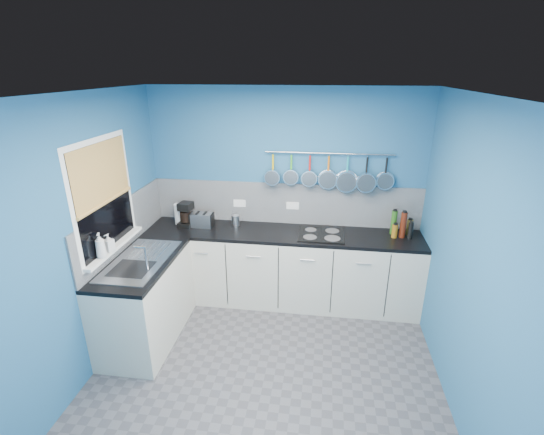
% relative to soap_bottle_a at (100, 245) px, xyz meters
% --- Properties ---
extents(floor, '(3.20, 3.00, 0.02)m').
position_rel_soap_bottle_a_xyz_m(floor, '(1.53, -0.05, -1.18)').
color(floor, '#47474C').
rests_on(floor, ground).
extents(ceiling, '(3.20, 3.00, 0.02)m').
position_rel_soap_bottle_a_xyz_m(ceiling, '(1.53, -0.05, 1.34)').
color(ceiling, white).
rests_on(ceiling, ground).
extents(wall_back, '(3.20, 0.02, 2.50)m').
position_rel_soap_bottle_a_xyz_m(wall_back, '(1.53, 1.46, 0.08)').
color(wall_back, '#235A84').
rests_on(wall_back, ground).
extents(wall_front, '(3.20, 0.02, 2.50)m').
position_rel_soap_bottle_a_xyz_m(wall_front, '(1.53, -1.56, 0.08)').
color(wall_front, '#235A84').
rests_on(wall_front, ground).
extents(wall_left, '(0.02, 3.00, 2.50)m').
position_rel_soap_bottle_a_xyz_m(wall_left, '(-0.08, -0.05, 0.08)').
color(wall_left, '#235A84').
rests_on(wall_left, ground).
extents(wall_right, '(0.02, 3.00, 2.50)m').
position_rel_soap_bottle_a_xyz_m(wall_right, '(3.14, -0.05, 0.08)').
color(wall_right, '#235A84').
rests_on(wall_right, ground).
extents(backsplash_back, '(3.20, 0.02, 0.50)m').
position_rel_soap_bottle_a_xyz_m(backsplash_back, '(1.53, 1.44, -0.02)').
color(backsplash_back, '#9FA0A3').
rests_on(backsplash_back, wall_back).
extents(backsplash_left, '(0.02, 1.80, 0.50)m').
position_rel_soap_bottle_a_xyz_m(backsplash_left, '(-0.06, 0.55, -0.02)').
color(backsplash_left, '#9FA0A3').
rests_on(backsplash_left, wall_left).
extents(cabinet_run_back, '(3.20, 0.60, 0.86)m').
position_rel_soap_bottle_a_xyz_m(cabinet_run_back, '(1.53, 1.15, -0.74)').
color(cabinet_run_back, beige).
rests_on(cabinet_run_back, ground).
extents(worktop_back, '(3.20, 0.60, 0.04)m').
position_rel_soap_bottle_a_xyz_m(worktop_back, '(1.53, 1.15, -0.29)').
color(worktop_back, black).
rests_on(worktop_back, cabinet_run_back).
extents(cabinet_run_left, '(0.60, 1.20, 0.86)m').
position_rel_soap_bottle_a_xyz_m(cabinet_run_left, '(0.23, 0.25, -0.74)').
color(cabinet_run_left, beige).
rests_on(cabinet_run_left, ground).
extents(worktop_left, '(0.60, 1.20, 0.04)m').
position_rel_soap_bottle_a_xyz_m(worktop_left, '(0.23, 0.25, -0.29)').
color(worktop_left, black).
rests_on(worktop_left, cabinet_run_left).
extents(window_frame, '(0.01, 1.00, 1.10)m').
position_rel_soap_bottle_a_xyz_m(window_frame, '(-0.05, 0.25, 0.38)').
color(window_frame, white).
rests_on(window_frame, wall_left).
extents(window_glass, '(0.01, 0.90, 1.00)m').
position_rel_soap_bottle_a_xyz_m(window_glass, '(-0.04, 0.25, 0.38)').
color(window_glass, black).
rests_on(window_glass, wall_left).
extents(bamboo_blind, '(0.01, 0.90, 0.55)m').
position_rel_soap_bottle_a_xyz_m(bamboo_blind, '(-0.03, 0.25, 0.61)').
color(bamboo_blind, tan).
rests_on(bamboo_blind, wall_left).
extents(window_sill, '(0.10, 0.98, 0.03)m').
position_rel_soap_bottle_a_xyz_m(window_sill, '(-0.02, 0.25, -0.13)').
color(window_sill, white).
rests_on(window_sill, wall_left).
extents(sink_unit, '(0.50, 0.95, 0.01)m').
position_rel_soap_bottle_a_xyz_m(sink_unit, '(0.23, 0.25, -0.27)').
color(sink_unit, silver).
rests_on(sink_unit, worktop_left).
extents(mixer_tap, '(0.12, 0.08, 0.26)m').
position_rel_soap_bottle_a_xyz_m(mixer_tap, '(0.39, 0.07, -0.14)').
color(mixer_tap, silver).
rests_on(mixer_tap, worktop_left).
extents(socket_left, '(0.15, 0.01, 0.09)m').
position_rel_soap_bottle_a_xyz_m(socket_left, '(0.98, 1.43, -0.04)').
color(socket_left, white).
rests_on(socket_left, backsplash_back).
extents(socket_right, '(0.15, 0.01, 0.09)m').
position_rel_soap_bottle_a_xyz_m(socket_right, '(1.63, 1.43, -0.04)').
color(socket_right, white).
rests_on(socket_right, backsplash_back).
extents(pot_rail, '(1.45, 0.02, 0.02)m').
position_rel_soap_bottle_a_xyz_m(pot_rail, '(2.03, 1.40, 0.61)').
color(pot_rail, silver).
rests_on(pot_rail, wall_back).
extents(soap_bottle_a, '(0.12, 0.12, 0.24)m').
position_rel_soap_bottle_a_xyz_m(soap_bottle_a, '(0.00, 0.00, 0.00)').
color(soap_bottle_a, white).
rests_on(soap_bottle_a, window_sill).
extents(soap_bottle_b, '(0.10, 0.10, 0.17)m').
position_rel_soap_bottle_a_xyz_m(soap_bottle_b, '(0.00, 0.13, -0.03)').
color(soap_bottle_b, white).
rests_on(soap_bottle_b, window_sill).
extents(paper_towel, '(0.13, 0.13, 0.25)m').
position_rel_soap_bottle_a_xyz_m(paper_towel, '(0.27, 1.24, -0.14)').
color(paper_towel, white).
rests_on(paper_towel, worktop_back).
extents(coffee_maker, '(0.19, 0.20, 0.29)m').
position_rel_soap_bottle_a_xyz_m(coffee_maker, '(0.38, 1.18, -0.13)').
color(coffee_maker, black).
rests_on(coffee_maker, worktop_back).
extents(toaster, '(0.26, 0.16, 0.17)m').
position_rel_soap_bottle_a_xyz_m(toaster, '(0.57, 1.19, -0.19)').
color(toaster, silver).
rests_on(toaster, worktop_back).
extents(canister, '(0.10, 0.10, 0.14)m').
position_rel_soap_bottle_a_xyz_m(canister, '(0.96, 1.26, -0.20)').
color(canister, silver).
rests_on(canister, worktop_back).
extents(hob, '(0.51, 0.45, 0.01)m').
position_rel_soap_bottle_a_xyz_m(hob, '(1.99, 1.13, -0.26)').
color(hob, black).
rests_on(hob, worktop_back).
extents(pan_0, '(0.18, 0.11, 0.37)m').
position_rel_soap_bottle_a_xyz_m(pan_0, '(1.40, 1.39, 0.42)').
color(pan_0, silver).
rests_on(pan_0, pot_rail).
extents(pan_1, '(0.18, 0.07, 0.37)m').
position_rel_soap_bottle_a_xyz_m(pan_1, '(1.61, 1.39, 0.42)').
color(pan_1, silver).
rests_on(pan_1, pot_rail).
extents(pan_2, '(0.19, 0.10, 0.38)m').
position_rel_soap_bottle_a_xyz_m(pan_2, '(1.82, 1.39, 0.42)').
color(pan_2, silver).
rests_on(pan_2, pot_rail).
extents(pan_3, '(0.22, 0.06, 0.41)m').
position_rel_soap_bottle_a_xyz_m(pan_3, '(2.03, 1.39, 0.41)').
color(pan_3, silver).
rests_on(pan_3, pot_rail).
extents(pan_4, '(0.25, 0.07, 0.44)m').
position_rel_soap_bottle_a_xyz_m(pan_4, '(2.24, 1.39, 0.39)').
color(pan_4, silver).
rests_on(pan_4, pot_rail).
extents(pan_5, '(0.22, 0.12, 0.41)m').
position_rel_soap_bottle_a_xyz_m(pan_5, '(2.45, 1.39, 0.40)').
color(pan_5, silver).
rests_on(pan_5, pot_rail).
extents(pan_6, '(0.20, 0.07, 0.39)m').
position_rel_soap_bottle_a_xyz_m(pan_6, '(2.67, 1.39, 0.42)').
color(pan_6, silver).
rests_on(pan_6, pot_rail).
extents(condiment_0, '(0.07, 0.07, 0.18)m').
position_rel_soap_bottle_a_xyz_m(condiment_0, '(2.97, 1.27, -0.18)').
color(condiment_0, olive).
rests_on(condiment_0, worktop_back).
extents(condiment_1, '(0.05, 0.05, 0.11)m').
position_rel_soap_bottle_a_xyz_m(condiment_1, '(2.90, 1.25, -0.22)').
color(condiment_1, '#3F721E').
rests_on(condiment_1, worktop_back).
extents(condiment_2, '(0.06, 0.06, 0.28)m').
position_rel_soap_bottle_a_xyz_m(condiment_2, '(2.79, 1.28, -0.13)').
color(condiment_2, '#265919').
rests_on(condiment_2, worktop_back).
extents(condiment_3, '(0.05, 0.05, 0.19)m').
position_rel_soap_bottle_a_xyz_m(condiment_3, '(2.96, 1.16, -0.18)').
color(condiment_3, black).
rests_on(condiment_3, worktop_back).
extents(condiment_4, '(0.07, 0.07, 0.29)m').
position_rel_soap_bottle_a_xyz_m(condiment_4, '(2.88, 1.19, -0.12)').
color(condiment_4, '#4C190C').
rests_on(condiment_4, worktop_back).
extents(condiment_5, '(0.06, 0.06, 0.15)m').
position_rel_soap_bottle_a_xyz_m(condiment_5, '(2.80, 1.17, -0.19)').
color(condiment_5, '#8C5914').
rests_on(condiment_5, worktop_back).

